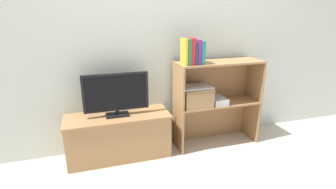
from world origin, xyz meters
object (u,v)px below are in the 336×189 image
(book_mustard, at_px, (184,52))
(book_crimson, at_px, (191,51))
(laptop, at_px, (195,87))
(book_forest, at_px, (187,52))
(book_plum, at_px, (197,52))
(storage_basket_left, at_px, (195,95))
(book_navy, at_px, (194,54))
(magazine_stack, at_px, (217,100))
(tv, at_px, (116,93))
(book_teal, at_px, (201,52))
(tv_stand, at_px, (119,136))

(book_mustard, distance_m, book_crimson, 0.07)
(laptop, bearing_deg, book_crimson, -151.45)
(book_forest, distance_m, book_plum, 0.11)
(book_mustard, distance_m, storage_basket_left, 0.49)
(book_navy, xyz_separation_m, magazine_stack, (0.30, 0.04, -0.51))
(book_mustard, relative_size, storage_basket_left, 0.80)
(book_forest, bearing_deg, laptop, 20.25)
(book_crimson, bearing_deg, tv, 174.10)
(book_forest, height_order, book_crimson, book_crimson)
(book_plum, height_order, laptop, book_plum)
(book_forest, xyz_separation_m, book_crimson, (0.04, -0.00, 0.00))
(book_plum, height_order, storage_basket_left, book_plum)
(book_mustard, relative_size, book_teal, 1.11)
(storage_basket_left, xyz_separation_m, laptop, (0.00, 0.00, 0.09))
(tv, bearing_deg, book_mustard, -6.52)
(book_forest, height_order, book_plum, book_forest)
(tv, distance_m, magazine_stack, 1.07)
(tv, xyz_separation_m, book_navy, (0.76, -0.07, 0.35))
(tv, distance_m, book_plum, 0.88)
(tv_stand, relative_size, tv, 1.64)
(book_forest, relative_size, book_navy, 1.27)
(book_navy, bearing_deg, storage_basket_left, 43.35)
(tv, xyz_separation_m, laptop, (0.80, -0.03, 0.01))
(tv_stand, distance_m, book_forest, 1.08)
(book_forest, relative_size, book_plum, 1.04)
(tv, xyz_separation_m, book_plum, (0.79, -0.07, 0.37))
(tv, distance_m, book_navy, 0.84)
(book_teal, bearing_deg, laptop, 118.11)
(tv, relative_size, storage_basket_left, 2.01)
(storage_basket_left, bearing_deg, book_teal, -61.89)
(book_teal, bearing_deg, book_plum, 180.00)
(book_mustard, height_order, book_plum, book_mustard)
(storage_basket_left, xyz_separation_m, magazine_stack, (0.25, -0.01, -0.07))
(book_mustard, height_order, magazine_stack, book_mustard)
(magazine_stack, bearing_deg, book_forest, -174.42)
(book_plum, xyz_separation_m, book_teal, (0.04, 0.00, -0.01))
(book_mustard, height_order, book_forest, book_forest)
(storage_basket_left, relative_size, laptop, 0.97)
(book_navy, bearing_deg, book_forest, 180.00)
(book_navy, xyz_separation_m, book_plum, (0.03, 0.00, 0.02))
(book_mustard, distance_m, book_teal, 0.17)
(book_plum, bearing_deg, book_navy, 180.00)
(tv_stand, bearing_deg, tv, -90.00)
(book_mustard, distance_m, book_plum, 0.14)
(book_crimson, bearing_deg, tv_stand, 173.98)
(laptop, bearing_deg, book_teal, -61.89)
(tv, xyz_separation_m, book_mustard, (0.65, -0.07, 0.38))
(book_mustard, relative_size, book_plum, 1.04)
(tv_stand, relative_size, book_mustard, 4.10)
(book_navy, distance_m, book_teal, 0.07)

